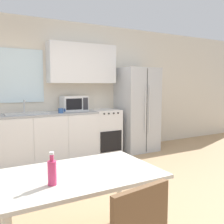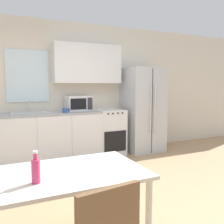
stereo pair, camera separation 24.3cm
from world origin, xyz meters
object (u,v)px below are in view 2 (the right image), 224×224
(oven_range, at_px, (109,132))
(coffee_mug, at_px, (65,110))
(drink_bottle, at_px, (36,170))
(refrigerator, at_px, (143,110))
(dining_table, at_px, (66,183))
(microwave, at_px, (79,103))

(oven_range, distance_m, coffee_mug, 1.09)
(coffee_mug, distance_m, drink_bottle, 2.86)
(oven_range, bearing_deg, coffee_mug, -170.98)
(refrigerator, height_order, drink_bottle, refrigerator)
(oven_range, xyz_separation_m, refrigerator, (0.79, -0.05, 0.44))
(oven_range, relative_size, dining_table, 0.72)
(microwave, bearing_deg, oven_range, -9.10)
(oven_range, distance_m, dining_table, 3.16)
(microwave, relative_size, coffee_mug, 3.75)
(coffee_mug, bearing_deg, microwave, 36.64)
(oven_range, bearing_deg, refrigerator, -3.88)
(oven_range, xyz_separation_m, microwave, (-0.62, 0.10, 0.61))
(coffee_mug, relative_size, drink_bottle, 0.54)
(refrigerator, relative_size, dining_table, 1.40)
(refrigerator, bearing_deg, oven_range, 176.12)
(oven_range, height_order, dining_table, oven_range)
(oven_range, bearing_deg, dining_table, -120.87)
(dining_table, height_order, drink_bottle, drink_bottle)
(microwave, distance_m, dining_table, 3.02)
(oven_range, bearing_deg, drink_bottle, -123.38)
(microwave, height_order, drink_bottle, microwave)
(refrigerator, distance_m, coffee_mug, 1.75)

